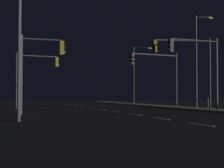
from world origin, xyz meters
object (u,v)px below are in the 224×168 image
Objects in this scene: traffic_light_mid_right at (185,58)px; street_lamp_far_end at (137,69)px; traffic_light_far_left at (40,60)px; traffic_light_near_right at (156,68)px; street_lamp_median at (198,54)px; traffic_light_far_right at (197,58)px; traffic_light_mid_left at (36,69)px; street_lamp_corner at (16,35)px.

street_lamp_far_end is (2.82, 17.30, 0.43)m from traffic_light_mid_right.
street_lamp_far_end is at bearing 51.54° from traffic_light_far_left.
street_lamp_median reaches higher than traffic_light_near_right.
street_lamp_far_end reaches higher than traffic_light_mid_right.
traffic_light_far_right is 18.47m from street_lamp_far_end.
traffic_light_mid_left is 16.85m from street_lamp_corner.
traffic_light_mid_right is at bearing 111.02° from traffic_light_far_right.
street_lamp_far_end is at bearing 80.75° from traffic_light_mid_right.
street_lamp_corner is at bearing -123.90° from street_lamp_far_end.
street_lamp_far_end reaches higher than street_lamp_corner.
traffic_light_mid_right is 14.83m from traffic_light_mid_left.
traffic_light_far_left is (-0.61, -10.75, -0.11)m from traffic_light_mid_left.
street_lamp_corner reaches higher than traffic_light_mid_left.
traffic_light_mid_left is 10.77m from traffic_light_far_left.
traffic_light_mid_right is at bearing -134.65° from street_lamp_median.
traffic_light_mid_left is at bearing 86.75° from traffic_light_far_left.
traffic_light_mid_right is 11.32m from traffic_light_far_left.
traffic_light_mid_right is 0.68× the size of street_lamp_median.
traffic_light_far_left is at bearing -177.58° from traffic_light_mid_right.
traffic_light_far_left is 0.72× the size of street_lamp_far_end.
traffic_light_mid_left is at bearing 134.49° from traffic_light_far_right.
street_lamp_median is 14.03m from street_lamp_far_end.
street_lamp_far_end reaches higher than traffic_light_near_right.
street_lamp_corner is at bearing -158.21° from traffic_light_far_right.
traffic_light_mid_left is 0.96× the size of traffic_light_far_right.
traffic_light_far_left is at bearing -155.19° from traffic_light_near_right.
street_lamp_corner is at bearing -149.36° from street_lamp_median.
traffic_light_mid_right is at bearing -43.85° from traffic_light_mid_left.
street_lamp_far_end is (-0.42, 14.02, -0.43)m from street_lamp_median.
traffic_light_near_right is 13.16m from street_lamp_far_end.
traffic_light_mid_left is 0.72× the size of street_lamp_far_end.
traffic_light_mid_right is at bearing -99.25° from street_lamp_far_end.
street_lamp_median is at bearing 14.50° from traffic_light_far_left.
street_lamp_median reaches higher than traffic_light_mid_left.
street_lamp_median is (3.64, -1.28, 1.28)m from traffic_light_near_right.
street_lamp_corner is at bearing -106.93° from traffic_light_far_left.
street_lamp_far_end is (14.12, 17.78, 0.94)m from traffic_light_far_left.
traffic_light_far_right reaches higher than traffic_light_far_left.
street_lamp_corner is 0.95× the size of street_lamp_far_end.
traffic_light_mid_left is at bearing -152.52° from street_lamp_far_end.
traffic_light_near_right is at bearing 97.98° from traffic_light_far_right.
street_lamp_median is 1.19× the size of street_lamp_corner.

